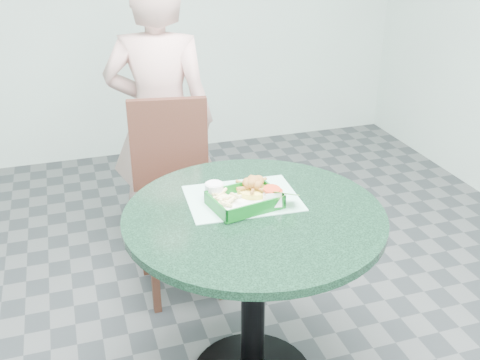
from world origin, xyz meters
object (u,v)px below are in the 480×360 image
object	(u,v)px
cafe_table	(254,258)
sauce_ramekin	(217,190)
diner_person	(161,123)
food_basket	(245,207)
crab_sandwich	(257,190)
dining_chair	(175,184)

from	to	relation	value
cafe_table	sauce_ramekin	bearing A→B (deg)	123.82
cafe_table	diner_person	size ratio (longest dim) A/B	0.61
food_basket	crab_sandwich	xyz separation A→B (m)	(0.06, 0.05, 0.03)
diner_person	crab_sandwich	distance (m)	0.99
crab_sandwich	dining_chair	bearing A→B (deg)	104.39
cafe_table	diner_person	distance (m)	1.09
diner_person	cafe_table	bearing A→B (deg)	115.98
crab_sandwich	sauce_ramekin	size ratio (longest dim) A/B	1.79
dining_chair	sauce_ramekin	bearing A→B (deg)	-77.04
diner_person	crab_sandwich	xyz separation A→B (m)	(0.18, -0.97, 0.06)
cafe_table	crab_sandwich	distance (m)	0.24
cafe_table	sauce_ramekin	distance (m)	0.28
food_basket	crab_sandwich	bearing A→B (deg)	37.62
food_basket	crab_sandwich	size ratio (longest dim) A/B	1.97
food_basket	cafe_table	bearing A→B (deg)	-68.69
dining_chair	diner_person	distance (m)	0.36
food_basket	dining_chair	bearing A→B (deg)	98.69
cafe_table	dining_chair	xyz separation A→B (m)	(-0.13, 0.78, -0.05)
diner_person	crab_sandwich	bearing A→B (deg)	119.22
dining_chair	crab_sandwich	bearing A→B (deg)	-65.97
dining_chair	sauce_ramekin	distance (m)	0.69
cafe_table	food_basket	bearing A→B (deg)	111.31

